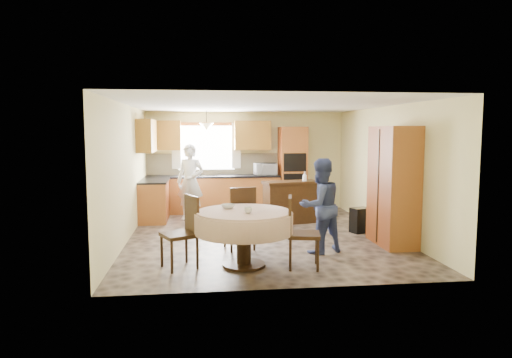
{
  "coord_description": "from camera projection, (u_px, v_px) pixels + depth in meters",
  "views": [
    {
      "loc": [
        -1.16,
        -8.58,
        2.01
      ],
      "look_at": [
        -0.07,
        0.3,
        1.07
      ],
      "focal_mm": 32.0,
      "sensor_mm": 36.0,
      "label": 1
    }
  ],
  "objects": [
    {
      "name": "floor",
      "position": [
        261.0,
        236.0,
        8.82
      ],
      "size": [
        5.0,
        6.0,
        0.01
      ],
      "primitive_type": "cube",
      "color": "brown",
      "rests_on": "ground"
    },
    {
      "name": "ceiling",
      "position": [
        262.0,
        105.0,
        8.56
      ],
      "size": [
        5.0,
        6.0,
        0.01
      ],
      "primitive_type": "cube",
      "color": "white",
      "rests_on": "wall_back"
    },
    {
      "name": "wall_back",
      "position": [
        246.0,
        161.0,
        11.65
      ],
      "size": [
        5.0,
        0.02,
        2.5
      ],
      "primitive_type": "cube",
      "color": "beige",
      "rests_on": "floor"
    },
    {
      "name": "wall_front",
      "position": [
        293.0,
        192.0,
        5.73
      ],
      "size": [
        5.0,
        0.02,
        2.5
      ],
      "primitive_type": "cube",
      "color": "beige",
      "rests_on": "floor"
    },
    {
      "name": "wall_left",
      "position": [
        127.0,
        173.0,
        8.39
      ],
      "size": [
        0.02,
        6.0,
        2.5
      ],
      "primitive_type": "cube",
      "color": "beige",
      "rests_on": "floor"
    },
    {
      "name": "wall_right",
      "position": [
        387.0,
        170.0,
        8.99
      ],
      "size": [
        0.02,
        6.0,
        2.5
      ],
      "primitive_type": "cube",
      "color": "beige",
      "rests_on": "floor"
    },
    {
      "name": "window",
      "position": [
        206.0,
        148.0,
        11.47
      ],
      "size": [
        1.4,
        0.03,
        1.1
      ],
      "primitive_type": "cube",
      "color": "white",
      "rests_on": "wall_back"
    },
    {
      "name": "curtain_left",
      "position": [
        176.0,
        146.0,
        11.33
      ],
      "size": [
        0.22,
        0.02,
        1.15
      ],
      "primitive_type": "cube",
      "color": "white",
      "rests_on": "wall_back"
    },
    {
      "name": "curtain_right",
      "position": [
        236.0,
        146.0,
        11.51
      ],
      "size": [
        0.22,
        0.02,
        1.15
      ],
      "primitive_type": "cube",
      "color": "white",
      "rests_on": "wall_back"
    },
    {
      "name": "base_cab_back",
      "position": [
        213.0,
        195.0,
        11.33
      ],
      "size": [
        3.3,
        0.6,
        0.88
      ],
      "primitive_type": "cube",
      "color": "#B77131",
      "rests_on": "floor"
    },
    {
      "name": "counter_back",
      "position": [
        213.0,
        176.0,
        11.29
      ],
      "size": [
        3.3,
        0.64,
        0.04
      ],
      "primitive_type": "cube",
      "color": "black",
      "rests_on": "base_cab_back"
    },
    {
      "name": "base_cab_left",
      "position": [
        154.0,
        201.0,
        10.28
      ],
      "size": [
        0.6,
        1.2,
        0.88
      ],
      "primitive_type": "cube",
      "color": "#B77131",
      "rests_on": "floor"
    },
    {
      "name": "counter_left",
      "position": [
        154.0,
        181.0,
        10.23
      ],
      "size": [
        0.64,
        1.2,
        0.04
      ],
      "primitive_type": "cube",
      "color": "black",
      "rests_on": "base_cab_left"
    },
    {
      "name": "backsplash",
      "position": [
        213.0,
        164.0,
        11.54
      ],
      "size": [
        3.3,
        0.02,
        0.55
      ],
      "primitive_type": "cube",
      "color": "#C9B88E",
      "rests_on": "wall_back"
    },
    {
      "name": "wall_cab_left",
      "position": [
        163.0,
        135.0,
        11.17
      ],
      "size": [
        0.85,
        0.33,
        0.72
      ],
      "primitive_type": "cube",
      "color": "#AA752A",
      "rests_on": "wall_back"
    },
    {
      "name": "wall_cab_right",
      "position": [
        252.0,
        135.0,
        11.43
      ],
      "size": [
        0.9,
        0.33,
        0.72
      ],
      "primitive_type": "cube",
      "color": "#AA752A",
      "rests_on": "wall_back"
    },
    {
      "name": "wall_cab_side",
      "position": [
        147.0,
        136.0,
        10.11
      ],
      "size": [
        0.33,
        1.2,
        0.72
      ],
      "primitive_type": "cube",
      "color": "#AA752A",
      "rests_on": "wall_left"
    },
    {
      "name": "oven_tower",
      "position": [
        292.0,
        169.0,
        11.5
      ],
      "size": [
        0.66,
        0.62,
        2.12
      ],
      "primitive_type": "cube",
      "color": "#B77131",
      "rests_on": "floor"
    },
    {
      "name": "oven_upper",
      "position": [
        295.0,
        162.0,
        11.17
      ],
      "size": [
        0.56,
        0.01,
        0.45
      ],
      "primitive_type": "cube",
      "color": "black",
      "rests_on": "oven_tower"
    },
    {
      "name": "oven_lower",
      "position": [
        295.0,
        183.0,
        11.22
      ],
      "size": [
        0.56,
        0.01,
        0.45
      ],
      "primitive_type": "cube",
      "color": "black",
      "rests_on": "oven_tower"
    },
    {
      "name": "pendant",
      "position": [
        206.0,
        127.0,
        10.94
      ],
      "size": [
        0.36,
        0.36,
        0.18
      ],
      "primitive_type": "cone",
      "rotation": [
        3.14,
        0.0,
        0.0
      ],
      "color": "beige",
      "rests_on": "ceiling"
    },
    {
      "name": "sideboard",
      "position": [
        291.0,
        203.0,
        10.03
      ],
      "size": [
        1.29,
        0.74,
        0.87
      ],
      "primitive_type": "cube",
      "rotation": [
        0.0,
        0.0,
        0.21
      ],
      "color": "#3D2710",
      "rests_on": "floor"
    },
    {
      "name": "space_heater",
      "position": [
        360.0,
        220.0,
        9.07
      ],
      "size": [
        0.43,
        0.36,
        0.5
      ],
      "primitive_type": "cube",
      "rotation": [
        0.0,
        0.0,
        0.36
      ],
      "color": "black",
      "rests_on": "floor"
    },
    {
      "name": "cupboard",
      "position": [
        393.0,
        186.0,
        8.04
      ],
      "size": [
        0.55,
        1.1,
        2.1
      ],
      "primitive_type": "cube",
      "color": "#B77131",
      "rests_on": "floor"
    },
    {
      "name": "dining_table",
      "position": [
        244.0,
        223.0,
        6.77
      ],
      "size": [
        1.46,
        1.46,
        0.84
      ],
      "color": "#3D2710",
      "rests_on": "floor"
    },
    {
      "name": "chair_left",
      "position": [
        185.0,
        228.0,
        6.73
      ],
      "size": [
        0.62,
        0.62,
        1.07
      ],
      "rotation": [
        0.0,
        0.0,
        -1.13
      ],
      "color": "#3D2710",
      "rests_on": "floor"
    },
    {
      "name": "chair_back",
      "position": [
        241.0,
        215.0,
        7.71
      ],
      "size": [
        0.56,
        0.56,
        1.08
      ],
      "rotation": [
        0.0,
        0.0,
        3.37
      ],
      "color": "#3D2710",
      "rests_on": "floor"
    },
    {
      "name": "chair_right",
      "position": [
        298.0,
        228.0,
        6.71
      ],
      "size": [
        0.54,
        0.54,
        1.06
      ],
      "rotation": [
        0.0,
        0.0,
        1.37
      ],
      "color": "#3D2710",
      "rests_on": "floor"
    },
    {
      "name": "framed_picture",
      "position": [
        379.0,
        144.0,
        9.3
      ],
      "size": [
        0.06,
        0.61,
        0.5
      ],
      "color": "#C6873A",
      "rests_on": "wall_right"
    },
    {
      "name": "microwave",
      "position": [
        265.0,
        169.0,
        11.38
      ],
      "size": [
        0.58,
        0.43,
        0.3
      ],
      "primitive_type": "imported",
      "rotation": [
        0.0,
        0.0,
        0.13
      ],
      "color": "silver",
      "rests_on": "counter_back"
    },
    {
      "name": "person_sink",
      "position": [
        190.0,
        182.0,
        10.35
      ],
      "size": [
        0.73,
        0.59,
        1.72
      ],
      "primitive_type": "imported",
      "rotation": [
        0.0,
        0.0,
        -0.33
      ],
      "color": "silver",
      "rests_on": "floor"
    },
    {
      "name": "person_dining",
      "position": [
        320.0,
        206.0,
        7.53
      ],
      "size": [
        0.93,
        0.84,
        1.57
      ],
      "primitive_type": "imported",
      "rotation": [
        0.0,
        0.0,
        3.53
      ],
      "color": "navy",
      "rests_on": "floor"
    },
    {
      "name": "bowl_sideboard",
      "position": [
        275.0,
        183.0,
        9.94
      ],
      "size": [
        0.29,
        0.29,
        0.06
      ],
      "primitive_type": "imported",
      "rotation": [
        0.0,
        0.0,
        -0.37
      ],
      "color": "#B2B2B2",
      "rests_on": "sideboard"
    },
    {
      "name": "bottle_sideboard",
      "position": [
        305.0,
        178.0,
        10.01
      ],
      "size": [
        0.12,
        0.12,
        0.26
      ],
      "primitive_type": "imported",
      "rotation": [
        0.0,
        0.0,
        0.22
      ],
      "color": "silver",
      "rests_on": "sideboard"
    },
    {
      "name": "cup_table",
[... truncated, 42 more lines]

